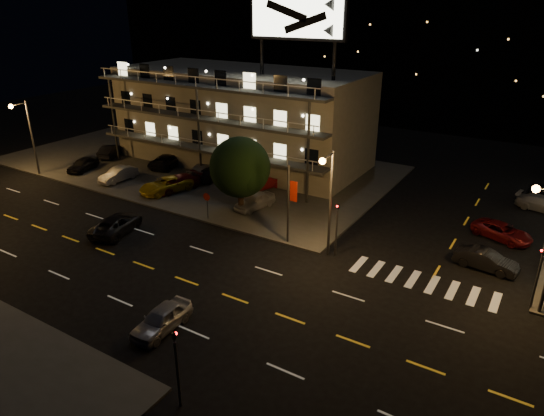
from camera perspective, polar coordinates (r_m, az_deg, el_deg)
The scene contains 27 objects.
ground at distance 34.61m, azimuth -12.54°, elevation -7.47°, with size 140.00×140.00×0.00m, color black.
curb_nw at distance 56.83m, azimuth -9.04°, elevation 5.15°, with size 44.00×24.00×0.15m, color #383836.
motel at distance 56.00m, azimuth -3.54°, elevation 10.71°, with size 28.00×13.80×18.10m.
hill_backdrop at distance 93.93m, azimuth 15.36°, elevation 18.79°, with size 120.00×25.00×24.00m.
streetlight_nw at distance 56.95m, azimuth -26.81°, elevation 8.11°, with size 0.44×1.92×8.00m.
streetlight_nc at distance 33.92m, azimuth 6.68°, elevation 1.63°, with size 0.44×1.92×8.00m.
signal_nw at distance 35.14m, azimuth 7.63°, elevation -1.88°, with size 0.20×0.27×4.60m.
signal_sw at distance 22.94m, azimuth -11.17°, elevation -17.27°, with size 0.20×0.27×4.60m.
signal_ne at distance 32.81m, azimuth 28.87°, elevation -6.68°, with size 0.27×0.20×4.60m.
banner_north at distance 36.31m, azimuth 2.02°, elevation 0.64°, with size 0.83×0.16×6.40m.
stop_sign at distance 41.36m, azimuth -7.66°, elevation 0.75°, with size 0.91×0.11×2.61m.
tree at distance 41.41m, azimuth -3.83°, elevation 4.61°, with size 5.41×5.21×6.82m.
lot_car_0 at distance 57.40m, azimuth -21.37°, elevation 4.82°, with size 1.66×4.12×1.40m, color black.
lot_car_1 at distance 52.73m, azimuth -17.63°, elevation 3.80°, with size 1.49×4.27×1.41m, color gray.
lot_car_2 at distance 48.28m, azimuth -12.36°, elevation 2.66°, with size 2.42×5.25×1.46m, color #BF9B11.
lot_car_3 at distance 48.66m, azimuth -11.07°, elevation 2.91°, with size 2.00×4.93×1.43m, color #610D11.
lot_car_4 at distance 43.46m, azimuth -2.04°, elevation 0.85°, with size 1.66×4.13×1.41m, color gray.
lot_car_5 at distance 61.42m, azimuth -18.38°, elevation 6.40°, with size 1.57×4.50×1.48m, color black.
lot_car_6 at distance 55.97m, azimuth -12.12°, elevation 5.49°, with size 2.40×5.21×1.45m, color black.
lot_car_7 at distance 51.87m, azimuth -8.22°, elevation 4.39°, with size 2.04×5.02×1.46m, color gray.
lot_car_8 at distance 50.83m, azimuth -7.05°, elevation 4.07°, with size 1.73×4.31×1.47m, color black.
lot_car_9 at distance 47.98m, azimuth -1.10°, elevation 3.05°, with size 1.51×4.32×1.42m, color #610D11.
side_car_0 at distance 37.08m, azimuth 23.85°, elevation -5.63°, with size 1.48×4.23×1.39m, color black.
side_car_1 at distance 42.25m, azimuth 25.45°, elevation -2.51°, with size 2.10×4.56×1.27m, color #610D11.
side_car_2 at distance 49.61m, azimuth 29.31°, elevation 0.43°, with size 1.87×4.60×1.33m, color gray.
road_car_east at distance 28.87m, azimuth -12.86°, elevation -12.61°, with size 1.65×4.10×1.40m, color gray.
road_car_west at distance 41.15m, azimuth -17.81°, elevation -1.84°, with size 2.37×5.13×1.43m, color black.
Camera 1 is at (21.59, -20.85, 17.24)m, focal length 32.00 mm.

